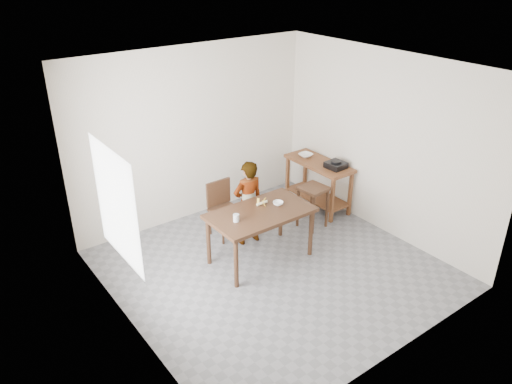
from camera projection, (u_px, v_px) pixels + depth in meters
floor at (274, 270)px, 6.78m from camera, size 4.00×4.00×0.04m
ceiling at (277, 67)px, 5.57m from camera, size 4.00×4.00×0.04m
wall_back at (193, 134)px, 7.63m from camera, size 4.00×0.04×2.70m
wall_front at (408, 249)px, 4.72m from camera, size 4.00×0.04×2.70m
wall_left at (121, 227)px, 5.09m from camera, size 0.04×4.00×2.70m
wall_right at (384, 144)px, 7.25m from camera, size 0.04×4.00×2.70m
window_pane at (116, 206)px, 5.20m from camera, size 0.02×1.10×1.30m
dining_table at (260, 236)px, 6.82m from camera, size 1.40×0.80×0.75m
prep_counter at (318, 184)px, 8.23m from camera, size 0.50×1.20×0.80m
child at (248, 203)px, 7.12m from camera, size 0.49×0.34×1.28m
dining_chair at (226, 211)px, 7.37m from camera, size 0.41×0.41×0.84m
stool at (312, 207)px, 7.65m from camera, size 0.42×0.42×0.68m
glass_tumbler at (236, 218)px, 6.39m from camera, size 0.10×0.10×0.10m
small_bowl at (278, 203)px, 6.82m from camera, size 0.16×0.16×0.05m
banana at (262, 203)px, 6.81m from camera, size 0.19×0.14×0.06m
serving_bowl at (306, 155)px, 8.25m from camera, size 0.24×0.24×0.05m
gas_burner at (336, 165)px, 7.82m from camera, size 0.30×0.30×0.09m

